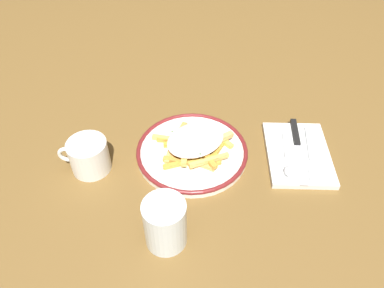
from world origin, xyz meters
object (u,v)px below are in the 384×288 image
at_px(water_glass, 165,223).
at_px(spoon, 288,160).
at_px(fork, 311,154).
at_px(napkin, 297,153).
at_px(plate, 192,151).
at_px(fries_heap, 195,144).
at_px(knife, 297,144).
at_px(coffee_mug, 89,156).

bearing_deg(water_glass, spoon, -143.52).
bearing_deg(fork, spoon, 21.47).
bearing_deg(water_glass, fork, -145.90).
height_order(napkin, fork, fork).
distance_m(plate, water_glass, 0.23).
bearing_deg(fries_heap, knife, -175.03).
bearing_deg(fork, water_glass, 34.10).
distance_m(fries_heap, fork, 0.27).
relative_size(fork, water_glass, 1.68).
xyz_separation_m(plate, napkin, (-0.25, -0.00, -0.00)).
xyz_separation_m(napkin, fork, (-0.03, 0.01, 0.01)).
xyz_separation_m(plate, coffee_mug, (0.23, 0.04, 0.03)).
distance_m(knife, coffee_mug, 0.48).
height_order(spoon, coffee_mug, coffee_mug).
distance_m(plate, spoon, 0.22).
bearing_deg(fries_heap, spoon, 171.17).
bearing_deg(plate, fork, 178.11).
height_order(fries_heap, knife, fries_heap).
bearing_deg(knife, water_glass, 40.09).
bearing_deg(water_glass, fries_heap, -102.78).
height_order(napkin, coffee_mug, coffee_mug).
bearing_deg(knife, spoon, 59.19).
relative_size(napkin, fork, 1.13).
xyz_separation_m(plate, fork, (-0.27, 0.01, 0.01)).
height_order(plate, knife, knife).
distance_m(napkin, spoon, 0.05).
distance_m(napkin, knife, 0.02).
relative_size(napkin, water_glass, 1.90).
relative_size(plate, water_glass, 2.46).
bearing_deg(plate, water_glass, 78.60).
xyz_separation_m(fries_heap, coffee_mug, (0.23, 0.05, 0.00)).
relative_size(fries_heap, fork, 1.09).
distance_m(plate, fries_heap, 0.02).
bearing_deg(spoon, fork, -158.53).
xyz_separation_m(spoon, coffee_mug, (0.44, 0.01, 0.02)).
xyz_separation_m(fork, water_glass, (0.32, 0.22, 0.04)).
relative_size(fries_heap, coffee_mug, 1.72).
bearing_deg(fork, napkin, -24.44).
bearing_deg(napkin, water_glass, 37.97).
height_order(fries_heap, spoon, fries_heap).
bearing_deg(knife, napkin, 86.60).
height_order(fries_heap, water_glass, water_glass).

